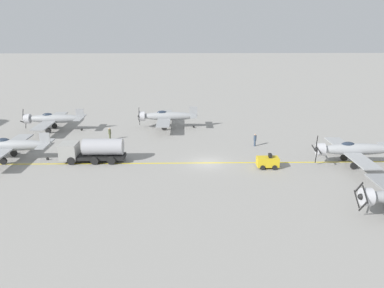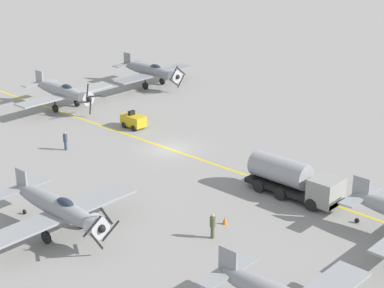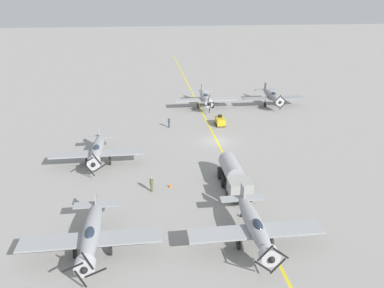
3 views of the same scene
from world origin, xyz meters
name	(u,v)px [view 1 (image 1 of 3)]	position (x,y,z in m)	size (l,w,h in m)	color
ground_plane	(208,163)	(0.00, 0.00, 0.00)	(400.00, 400.00, 0.00)	gray
taxiway_stripe	(208,163)	(0.00, 0.00, 0.00)	(0.30, 160.00, 0.01)	yellow
airplane_near_center	(353,149)	(-1.01, -17.75, 2.01)	(12.00, 9.98, 3.79)	#989A9D
airplane_far_right	(53,119)	(15.61, 24.43, 2.01)	(12.00, 9.98, 3.69)	#929497
airplane_far_center	(10,145)	(1.42, 25.06, 2.01)	(12.00, 9.98, 3.65)	#96999B
airplane_mid_right	(167,116)	(17.04, 5.94, 2.01)	(12.00, 9.98, 3.65)	gray
fuel_tanker	(93,150)	(0.86, 14.52, 1.51)	(2.67, 8.00, 2.98)	black
tow_tractor	(268,162)	(-1.86, -7.13, 0.79)	(1.57, 2.60, 1.79)	gold
ground_crew_walking	(255,139)	(6.80, -7.13, 0.98)	(0.39, 0.39, 1.80)	#334256
ground_crew_inspecting	(110,133)	(10.27, 14.19, 1.01)	(0.40, 0.40, 1.85)	#515638
traffic_cone	(112,142)	(8.11, 13.49, 0.28)	(0.36, 0.36, 0.55)	orange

